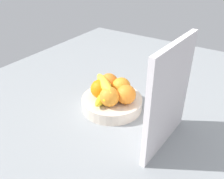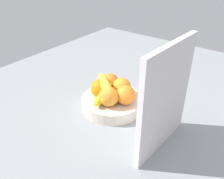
% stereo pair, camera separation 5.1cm
% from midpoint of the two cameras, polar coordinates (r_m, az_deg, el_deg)
% --- Properties ---
extents(ground_plane, '(1.80, 1.40, 0.03)m').
position_cam_midpoint_polar(ground_plane, '(1.03, 0.54, -4.21)').
color(ground_plane, gray).
extents(fruit_bowl, '(0.25, 0.25, 0.05)m').
position_cam_midpoint_polar(fruit_bowl, '(0.99, 1.48, -3.18)').
color(fruit_bowl, beige).
rests_on(fruit_bowl, ground_plane).
extents(orange_front_left, '(0.08, 0.08, 0.08)m').
position_cam_midpoint_polar(orange_front_left, '(0.98, 3.82, 0.56)').
color(orange_front_left, orange).
rests_on(orange_front_left, fruit_bowl).
extents(orange_front_right, '(0.08, 0.08, 0.08)m').
position_cam_midpoint_polar(orange_front_right, '(1.01, 0.93, 1.72)').
color(orange_front_right, orange).
rests_on(orange_front_right, fruit_bowl).
extents(orange_center, '(0.08, 0.08, 0.08)m').
position_cam_midpoint_polar(orange_center, '(0.97, -1.31, 0.23)').
color(orange_center, orange).
rests_on(orange_center, fruit_bowl).
extents(orange_back_left, '(0.08, 0.08, 0.08)m').
position_cam_midpoint_polar(orange_back_left, '(0.91, 0.78, -1.73)').
color(orange_back_left, orange).
rests_on(orange_back_left, fruit_bowl).
extents(orange_back_right, '(0.08, 0.08, 0.08)m').
position_cam_midpoint_polar(orange_back_right, '(0.93, 4.84, -1.33)').
color(orange_back_right, orange).
rests_on(orange_back_right, fruit_bowl).
extents(banana_bunch, '(0.18, 0.16, 0.08)m').
position_cam_midpoint_polar(banana_bunch, '(0.95, -0.05, 0.04)').
color(banana_bunch, yellow).
rests_on(banana_bunch, fruit_bowl).
extents(cutting_board, '(0.28, 0.03, 0.36)m').
position_cam_midpoint_polar(cutting_board, '(0.75, 14.54, -2.31)').
color(cutting_board, white).
rests_on(cutting_board, ground_plane).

